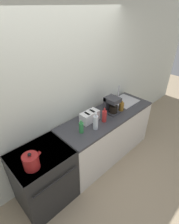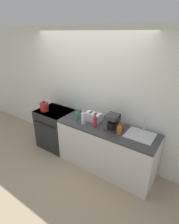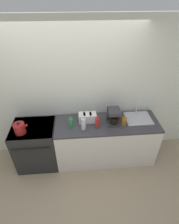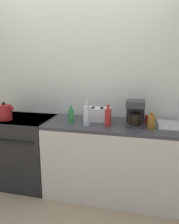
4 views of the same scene
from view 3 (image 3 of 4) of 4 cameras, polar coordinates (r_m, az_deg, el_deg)
The scene contains 13 objects.
ground_plane at distance 3.56m, azimuth -5.43°, elevation -18.78°, with size 12.00×12.00×0.00m, color tan.
wall_back at distance 3.18m, azimuth -6.81°, elevation 5.63°, with size 8.00×0.05×2.60m.
stove at distance 3.49m, azimuth -16.85°, elevation -10.23°, with size 0.75×0.66×0.90m.
counter_block at distance 3.45m, azimuth 5.33°, elevation -9.36°, with size 1.87×0.64×0.90m.
kettle at distance 3.09m, azimuth -21.84°, elevation -4.96°, with size 0.23×0.18×0.23m.
toaster at distance 3.12m, azimuth -0.68°, elevation -1.81°, with size 0.31×0.16×0.16m.
coffee_maker at distance 3.08m, azimuth 7.79°, elevation -1.07°, with size 0.20×0.24×0.29m.
sink_tray at distance 3.35m, azimuth 15.60°, elevation -1.81°, with size 0.47×0.41×0.28m.
bottle_amber at distance 3.10m, azimuth 11.19°, elevation -3.03°, with size 0.09×0.09×0.18m.
bottle_red at distance 2.98m, azimuth 2.54°, elevation -3.39°, with size 0.07×0.07×0.24m.
bottle_green at distance 3.02m, azimuth -6.08°, elevation -3.49°, with size 0.07×0.07×0.20m.
bottle_clear at distance 2.93m, azimuth -1.98°, elevation -3.86°, with size 0.08×0.08×0.28m.
cup_red at distance 3.25m, azimuth 9.80°, elevation -1.30°, with size 0.07×0.07×0.10m.
Camera 3 is at (0.15, -2.06, 2.90)m, focal length 28.00 mm.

